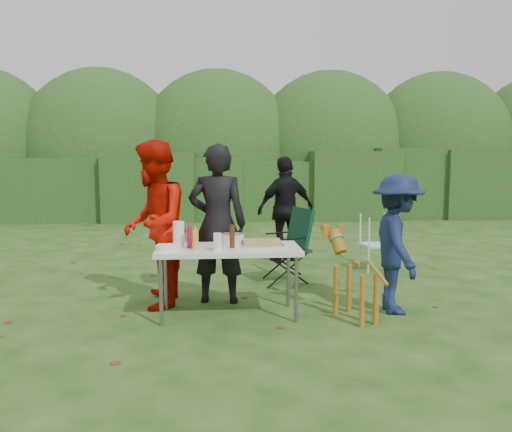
{
  "coord_description": "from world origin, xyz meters",
  "views": [
    {
      "loc": [
        -0.23,
        -5.72,
        1.75
      ],
      "look_at": [
        0.3,
        0.41,
        1.0
      ],
      "focal_mm": 38.0,
      "sensor_mm": 36.0,
      "label": 1
    }
  ],
  "objects": [
    {
      "name": "ketchup_bottle",
      "position": [
        -0.44,
        -0.14,
        0.85
      ],
      "size": [
        0.06,
        0.06,
        0.22
      ],
      "primitive_type": "cylinder",
      "color": "#A21634",
      "rests_on": "folding_table"
    },
    {
      "name": "hedge_row",
      "position": [
        0.0,
        8.0,
        0.85
      ],
      "size": [
        22.0,
        1.4,
        1.7
      ],
      "primitive_type": "cube",
      "color": "#23471C",
      "rests_on": "ground"
    },
    {
      "name": "focaccia_bread",
      "position": [
        0.33,
        -0.05,
        0.78
      ],
      "size": [
        0.4,
        0.26,
        0.04
      ],
      "primitive_type": "cube",
      "color": "#AF9147",
      "rests_on": "food_tray"
    },
    {
      "name": "shrub_backdrop",
      "position": [
        0.0,
        9.6,
        1.6
      ],
      "size": [
        20.0,
        2.6,
        3.2
      ],
      "primitive_type": "ellipsoid",
      "color": "#3D6628",
      "rests_on": "ground"
    },
    {
      "name": "person_cook",
      "position": [
        -0.14,
        0.41,
        0.91
      ],
      "size": [
        0.71,
        0.52,
        1.83
      ],
      "primitive_type": "imported",
      "rotation": [
        0.0,
        0.0,
        3.02
      ],
      "color": "black",
      "rests_on": "ground"
    },
    {
      "name": "plate_stack",
      "position": [
        -0.66,
        -0.24,
        0.77
      ],
      "size": [
        0.24,
        0.24,
        0.05
      ],
      "primitive_type": "cylinder",
      "color": "white",
      "rests_on": "folding_table"
    },
    {
      "name": "ground",
      "position": [
        0.0,
        0.0,
        0.0
      ],
      "size": [
        80.0,
        80.0,
        0.0
      ],
      "primitive_type": "plane",
      "color": "#1E4211"
    },
    {
      "name": "child",
      "position": [
        1.78,
        -0.14,
        0.75
      ],
      "size": [
        0.63,
        1.01,
        1.5
      ],
      "primitive_type": "imported",
      "rotation": [
        0.0,
        0.0,
        1.5
      ],
      "color": "#131F43",
      "rests_on": "ground"
    },
    {
      "name": "folding_table",
      "position": [
        -0.04,
        -0.13,
        0.69
      ],
      "size": [
        1.5,
        0.7,
        0.74
      ],
      "color": "silver",
      "rests_on": "ground"
    },
    {
      "name": "person_black_puffy",
      "position": [
        0.96,
        2.65,
        0.83
      ],
      "size": [
        1.05,
        0.73,
        1.65
      ],
      "primitive_type": "imported",
      "rotation": [
        0.0,
        0.0,
        3.52
      ],
      "color": "black",
      "rests_on": "ground"
    },
    {
      "name": "paper_towel_roll",
      "position": [
        -0.56,
        0.0,
        0.87
      ],
      "size": [
        0.12,
        0.12,
        0.26
      ],
      "primitive_type": "cylinder",
      "color": "white",
      "rests_on": "folding_table"
    },
    {
      "name": "pasta_bowl",
      "position": [
        0.01,
        0.12,
        0.79
      ],
      "size": [
        0.26,
        0.26,
        0.1
      ],
      "primitive_type": "cylinder",
      "color": "silver",
      "rests_on": "folding_table"
    },
    {
      "name": "cup_stack",
      "position": [
        -0.15,
        -0.33,
        0.83
      ],
      "size": [
        0.08,
        0.08,
        0.18
      ],
      "primitive_type": "cylinder",
      "color": "white",
      "rests_on": "folding_table"
    },
    {
      "name": "mustard_bottle",
      "position": [
        -0.37,
        -0.28,
        0.84
      ],
      "size": [
        0.06,
        0.06,
        0.2
      ],
      "primitive_type": "cylinder",
      "color": "gold",
      "rests_on": "folding_table"
    },
    {
      "name": "camping_chair",
      "position": [
        0.77,
        1.31,
        0.5
      ],
      "size": [
        0.8,
        0.8,
        0.99
      ],
      "primitive_type": null,
      "rotation": [
        0.0,
        0.0,
        3.5
      ],
      "color": "#0F3522",
      "rests_on": "ground"
    },
    {
      "name": "beer_bottle",
      "position": [
        0.0,
        -0.16,
        0.86
      ],
      "size": [
        0.06,
        0.06,
        0.24
      ],
      "primitive_type": "cylinder",
      "color": "#47230F",
      "rests_on": "folding_table"
    },
    {
      "name": "person_red_jacket",
      "position": [
        -0.85,
        0.31,
        0.93
      ],
      "size": [
        0.71,
        0.91,
        1.87
      ],
      "primitive_type": "imported",
      "rotation": [
        0.0,
        0.0,
        -1.57
      ],
      "color": "#BF1003",
      "rests_on": "ground"
    },
    {
      "name": "lawn_chair",
      "position": [
        2.22,
        1.89,
        0.41
      ],
      "size": [
        0.57,
        0.57,
        0.83
      ],
      "primitive_type": null,
      "rotation": [
        0.0,
        0.0,
        3.33
      ],
      "color": "#49A0E1",
      "rests_on": "ground"
    },
    {
      "name": "food_tray",
      "position": [
        0.33,
        -0.05,
        0.75
      ],
      "size": [
        0.45,
        0.3,
        0.02
      ],
      "primitive_type": "cube",
      "color": "#B7B7BA",
      "rests_on": "folding_table"
    },
    {
      "name": "dog",
      "position": [
        1.27,
        -0.36,
        0.45
      ],
      "size": [
        0.68,
        1.03,
        0.91
      ],
      "primitive_type": null,
      "rotation": [
        0.0,
        0.0,
        1.91
      ],
      "color": "#9C641B",
      "rests_on": "ground"
    }
  ]
}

